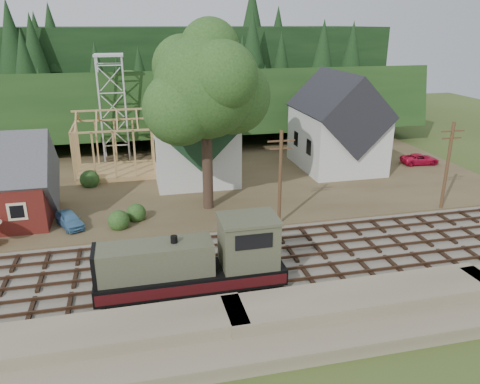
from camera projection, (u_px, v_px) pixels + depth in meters
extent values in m
plane|color=#384C1E|center=(204.00, 267.00, 31.96)|extent=(140.00, 140.00, 0.00)
cube|color=#7F7259|center=(230.00, 346.00, 24.18)|extent=(64.00, 5.00, 1.60)
cube|color=#726B5B|center=(204.00, 266.00, 31.93)|extent=(64.00, 11.00, 0.16)
cube|color=brown|center=(177.00, 182.00, 48.38)|extent=(64.00, 26.00, 0.30)
cube|color=#1E3F19|center=(160.00, 133.00, 70.39)|extent=(70.00, 28.96, 12.74)
cube|color=black|center=(154.00, 114.00, 85.02)|extent=(80.00, 20.00, 12.00)
cube|color=silver|center=(192.00, 145.00, 49.49)|extent=(8.00, 12.00, 6.40)
cube|color=#1A3923|center=(191.00, 115.00, 48.39)|extent=(8.40, 12.96, 8.40)
cube|color=silver|center=(199.00, 105.00, 42.22)|extent=(2.40, 2.40, 4.00)
cone|color=#1A3923|center=(198.00, 67.00, 41.09)|extent=(5.37, 5.37, 2.60)
cube|color=silver|center=(336.00, 139.00, 52.00)|extent=(8.00, 10.00, 6.40)
cube|color=black|center=(338.00, 110.00, 50.91)|extent=(8.40, 10.80, 8.40)
cube|color=tan|center=(117.00, 171.00, 50.61)|extent=(8.00, 6.00, 0.50)
cube|color=tan|center=(111.00, 110.00, 48.34)|extent=(8.00, 0.18, 0.18)
cube|color=silver|center=(100.00, 111.00, 52.56)|extent=(0.18, 0.18, 12.00)
cube|color=silver|center=(126.00, 110.00, 53.16)|extent=(0.18, 0.18, 12.00)
cube|color=silver|center=(101.00, 107.00, 55.12)|extent=(0.18, 0.18, 12.00)
cube|color=silver|center=(126.00, 106.00, 55.72)|extent=(0.18, 0.18, 12.00)
cube|color=silver|center=(108.00, 55.00, 52.08)|extent=(3.20, 3.20, 0.25)
cylinder|color=#38281E|center=(207.00, 164.00, 40.07)|extent=(0.90, 0.90, 8.00)
sphere|color=#234A1B|center=(205.00, 87.00, 37.84)|extent=(8.40, 8.40, 8.40)
sphere|color=#234A1B|center=(233.00, 97.00, 39.64)|extent=(6.40, 6.40, 6.40)
sphere|color=#234A1B|center=(180.00, 108.00, 37.15)|extent=(6.00, 6.00, 6.00)
cylinder|color=#4C331E|center=(280.00, 180.00, 36.85)|extent=(0.28, 0.28, 8.00)
cube|color=#4C331E|center=(281.00, 141.00, 35.75)|extent=(2.20, 0.12, 0.12)
cube|color=#4C331E|center=(281.00, 148.00, 35.96)|extent=(1.80, 0.12, 0.12)
cylinder|color=#4C331E|center=(447.00, 168.00, 40.06)|extent=(0.28, 0.28, 8.00)
cube|color=#4C331E|center=(453.00, 131.00, 38.97)|extent=(2.20, 0.12, 0.12)
cube|color=#4C331E|center=(452.00, 138.00, 39.17)|extent=(1.80, 0.12, 0.12)
cube|color=black|center=(192.00, 288.00, 28.84)|extent=(11.30, 2.35, 0.33)
cube|color=black|center=(192.00, 278.00, 28.60)|extent=(11.30, 2.73, 1.04)
cube|color=#4B4B37|center=(156.00, 260.00, 27.64)|extent=(6.78, 2.16, 1.98)
cube|color=#4B4B37|center=(248.00, 242.00, 28.68)|extent=(3.39, 2.64, 3.01)
cube|color=#4B4B37|center=(249.00, 219.00, 28.15)|extent=(3.58, 2.82, 0.19)
cube|color=black|center=(254.00, 242.00, 27.23)|extent=(2.26, 0.06, 0.94)
cube|color=#430E11|center=(195.00, 290.00, 27.34)|extent=(11.30, 0.04, 0.66)
cube|color=#430E11|center=(189.00, 267.00, 29.87)|extent=(11.30, 0.04, 0.66)
cylinder|color=black|center=(174.00, 241.00, 27.52)|extent=(0.41, 0.41, 0.66)
imported|color=#5993C0|center=(70.00, 219.00, 37.32)|extent=(2.86, 3.92, 1.24)
imported|color=red|center=(420.00, 159.00, 53.86)|extent=(4.44, 2.35, 1.19)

